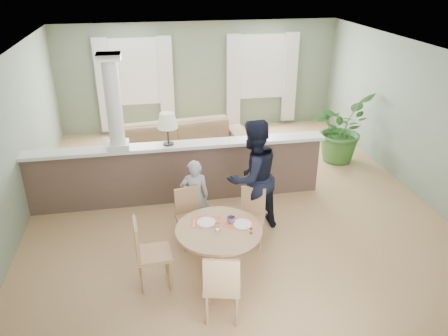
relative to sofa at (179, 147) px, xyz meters
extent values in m
plane|color=tan|center=(0.77, -1.63, -0.45)|extent=(8.00, 8.00, 0.00)
cube|color=gray|center=(0.77, 2.37, 0.90)|extent=(7.00, 0.02, 2.70)
cube|color=gray|center=(-2.73, -1.63, 0.90)|extent=(0.02, 8.00, 2.70)
cube|color=gray|center=(4.27, -1.63, 0.90)|extent=(0.02, 8.00, 2.70)
cube|color=gray|center=(0.77, -5.63, 0.90)|extent=(7.00, 0.02, 2.70)
cube|color=white|center=(0.77, -1.63, 2.25)|extent=(7.00, 8.00, 0.02)
cube|color=white|center=(-0.83, 2.34, 1.10)|extent=(1.10, 0.02, 1.50)
cube|color=white|center=(-0.83, 2.31, 1.10)|extent=(1.22, 0.04, 1.62)
cube|color=white|center=(2.37, 2.34, 1.10)|extent=(1.10, 0.02, 1.50)
cube|color=white|center=(2.37, 2.31, 1.10)|extent=(1.22, 0.04, 1.62)
cube|color=silver|center=(-1.58, 2.25, 0.80)|extent=(0.35, 0.10, 2.30)
cube|color=silver|center=(-0.08, 2.25, 0.80)|extent=(0.35, 0.10, 2.30)
cube|color=silver|center=(1.62, 2.25, 0.80)|extent=(0.35, 0.10, 2.30)
cube|color=silver|center=(3.12, 2.25, 0.80)|extent=(0.35, 0.10, 2.30)
cube|color=brown|center=(-0.13, -1.43, 0.08)|extent=(5.20, 0.22, 1.05)
cube|color=white|center=(-0.13, -1.43, 0.63)|extent=(5.32, 0.36, 0.06)
cube|color=white|center=(-1.13, -1.43, 0.71)|extent=(0.36, 0.36, 0.10)
cylinder|color=white|center=(-1.13, -1.43, 1.46)|extent=(0.26, 0.26, 1.39)
cube|color=white|center=(-1.13, -1.43, 2.20)|extent=(0.38, 0.38, 0.10)
cylinder|color=black|center=(-0.28, -1.43, 0.68)|extent=(0.18, 0.18, 0.03)
cylinder|color=black|center=(-0.28, -1.43, 0.83)|extent=(0.03, 0.03, 0.28)
cone|color=beige|center=(-0.28, -1.43, 1.10)|extent=(0.36, 0.36, 0.26)
imported|color=#9A7754|center=(0.00, 0.00, 0.00)|extent=(3.19, 1.53, 0.90)
imported|color=#386E2C|center=(3.47, -0.22, 0.28)|extent=(1.74, 1.75, 1.47)
cylinder|color=tan|center=(0.23, -3.59, -0.43)|extent=(0.50, 0.50, 0.04)
cylinder|color=tan|center=(0.23, -3.59, -0.09)|extent=(0.13, 0.13, 0.64)
cylinder|color=tan|center=(0.23, -3.59, 0.25)|extent=(1.18, 1.18, 0.04)
cube|color=red|center=(0.09, -3.40, 0.27)|extent=(0.47, 0.37, 0.01)
cube|color=red|center=(0.55, -3.54, 0.27)|extent=(0.52, 0.47, 0.01)
cylinder|color=white|center=(0.08, -3.42, 0.28)|extent=(0.26, 0.26, 0.01)
cylinder|color=white|center=(0.56, -3.56, 0.28)|extent=(0.26, 0.26, 0.01)
cylinder|color=white|center=(0.21, -3.61, 0.32)|extent=(0.07, 0.07, 0.09)
cube|color=silver|center=(0.02, -3.46, 0.29)|extent=(0.04, 0.17, 0.00)
cube|color=silver|center=(-0.09, -3.40, 0.27)|extent=(0.05, 0.21, 0.00)
cylinder|color=white|center=(0.63, -3.78, 0.30)|extent=(0.04, 0.04, 0.07)
cylinder|color=silver|center=(0.63, -3.78, 0.34)|extent=(0.04, 0.04, 0.01)
imported|color=blue|center=(0.42, -3.48, 0.31)|extent=(0.14, 0.14, 0.09)
cube|color=tan|center=(-0.07, -2.84, -0.02)|extent=(0.48, 0.48, 0.05)
cylinder|color=tan|center=(-0.19, -3.03, -0.24)|extent=(0.04, 0.04, 0.41)
cylinder|color=tan|center=(0.12, -2.96, -0.24)|extent=(0.04, 0.04, 0.41)
cylinder|color=tan|center=(-0.27, -2.72, -0.24)|extent=(0.04, 0.04, 0.41)
cylinder|color=tan|center=(0.05, -2.64, -0.24)|extent=(0.04, 0.04, 0.41)
cube|color=tan|center=(-0.11, -2.66, 0.22)|extent=(0.38, 0.12, 0.44)
cube|color=tan|center=(0.84, -2.99, -0.02)|extent=(0.51, 0.51, 0.05)
cylinder|color=tan|center=(0.63, -3.08, -0.25)|extent=(0.04, 0.04, 0.41)
cylinder|color=tan|center=(0.93, -3.19, -0.25)|extent=(0.04, 0.04, 0.41)
cylinder|color=tan|center=(0.75, -2.78, -0.25)|extent=(0.04, 0.04, 0.41)
cylinder|color=tan|center=(1.05, -2.90, -0.25)|extent=(0.04, 0.04, 0.41)
cube|color=tan|center=(0.91, -2.82, 0.21)|extent=(0.37, 0.17, 0.43)
cube|color=tan|center=(0.13, -4.43, 0.02)|extent=(0.53, 0.53, 0.05)
cylinder|color=tan|center=(0.35, -4.30, -0.22)|extent=(0.04, 0.04, 0.45)
cylinder|color=tan|center=(0.00, -4.21, -0.22)|extent=(0.04, 0.04, 0.45)
cylinder|color=tan|center=(0.26, -4.65, -0.22)|extent=(0.04, 0.04, 0.45)
cylinder|color=tan|center=(-0.09, -4.56, -0.22)|extent=(0.04, 0.04, 0.45)
cube|color=tan|center=(0.08, -4.62, 0.29)|extent=(0.42, 0.14, 0.48)
cube|color=tan|center=(-0.66, -3.68, 0.03)|extent=(0.48, 0.48, 0.05)
cylinder|color=tan|center=(-0.47, -3.85, -0.22)|extent=(0.04, 0.04, 0.46)
cylinder|color=tan|center=(-0.50, -3.49, -0.22)|extent=(0.04, 0.04, 0.46)
cylinder|color=tan|center=(-0.83, -3.88, -0.22)|extent=(0.04, 0.04, 0.46)
cylinder|color=tan|center=(-0.86, -3.52, -0.22)|extent=(0.04, 0.04, 0.46)
cube|color=tan|center=(-0.86, -3.70, 0.30)|extent=(0.08, 0.43, 0.49)
imported|color=#97979C|center=(0.03, -2.49, 0.18)|extent=(0.47, 0.32, 1.25)
imported|color=black|center=(0.94, -2.59, 0.49)|extent=(1.13, 1.03, 1.88)
camera|label=1|loc=(-0.60, -8.51, 3.53)|focal=35.00mm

